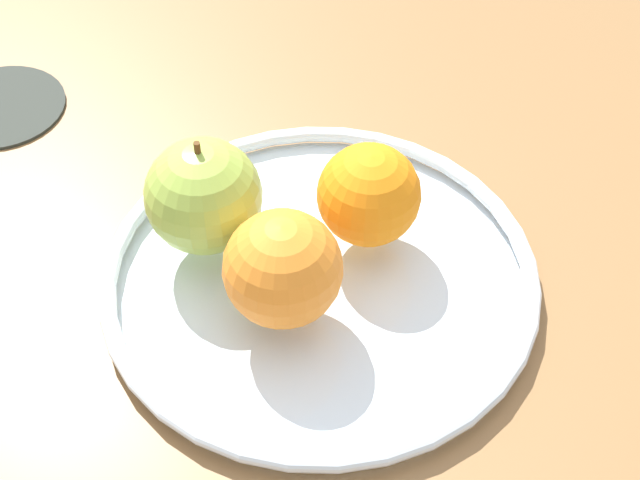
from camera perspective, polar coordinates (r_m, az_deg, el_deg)
name	(u,v)px	position (r cm, az deg, el deg)	size (l,w,h in cm)	color
ground_plane	(320,303)	(68.85, 0.00, -3.80)	(139.63, 139.63, 4.00)	brown
fruit_bowl	(320,277)	(66.59, 0.00, -2.24)	(30.66, 30.66, 1.80)	silver
apple	(203,196)	(65.47, -7.00, 2.63)	(8.16, 8.16, 8.96)	#97B644
orange_center	(369,195)	(65.77, 2.95, 2.72)	(7.29, 7.29, 7.29)	orange
orange_back_right	(283,269)	(60.83, -2.25, -1.74)	(7.83, 7.83, 7.83)	orange
ambient_coaster	(1,105)	(85.14, -18.60, 7.66)	(10.79, 10.79, 0.60)	#282D26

